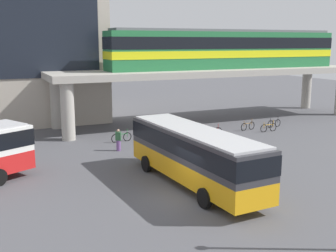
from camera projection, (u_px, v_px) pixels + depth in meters
ground_plane at (119, 153)px, 30.34m from camera, size 120.00×120.00×0.00m
elevated_platform at (211, 76)px, 41.94m from camera, size 32.16×6.91×5.28m
train at (227, 49)px, 42.13m from camera, size 24.86×2.96×3.84m
bus_main at (194, 151)px, 23.19m from camera, size 3.26×11.18×3.22m
bicycle_red at (212, 131)px, 36.08m from camera, size 1.69×0.72×1.04m
bicycle_brown at (248, 126)px, 38.27m from camera, size 1.76×0.47×1.04m
bicycle_blue at (173, 134)px, 34.95m from camera, size 1.73×0.58×1.04m
bicycle_orange at (268, 128)px, 37.64m from camera, size 1.79×0.13×1.04m
bicycle_black at (274, 123)px, 39.60m from camera, size 1.76×0.42×1.04m
bicycle_green at (121, 137)px, 33.78m from camera, size 1.78×0.31×1.04m
pedestrian_walking_across at (118, 141)px, 30.91m from camera, size 0.48×0.42×1.62m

